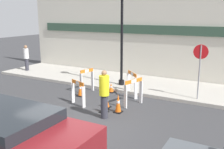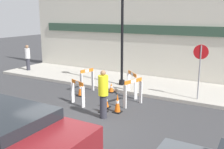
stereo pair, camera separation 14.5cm
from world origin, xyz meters
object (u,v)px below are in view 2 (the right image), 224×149
Objects in this scene: stop_sign at (200,63)px; person_worker at (103,93)px; streetlamp_post at (122,25)px; person_pedestrian at (28,57)px.

stop_sign is 4.35m from person_worker.
person_worker is at bearing -71.75° from streetlamp_post.
person_pedestrian is (-8.11, 4.05, 0.06)m from person_worker.
person_pedestrian is (-10.70, 0.64, -0.68)m from stop_sign.
streetlamp_post is 7.16m from person_pedestrian.
person_worker is at bearing 145.03° from person_pedestrian.
streetlamp_post reaches higher than stop_sign.
streetlamp_post is at bearing -13.22° from stop_sign.
person_worker is at bearing 46.77° from stop_sign.
streetlamp_post is 2.62× the size of person_worker.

